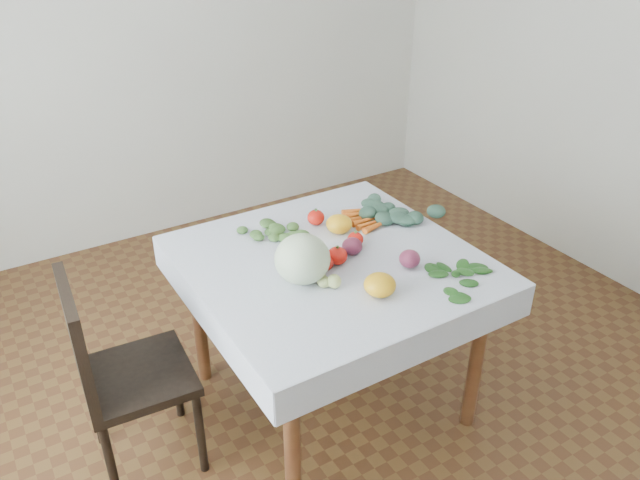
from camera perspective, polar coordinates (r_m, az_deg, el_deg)
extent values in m
plane|color=brown|center=(2.99, 0.95, -14.22)|extent=(4.00, 4.00, 0.00)
cube|color=silver|center=(4.06, -14.95, 18.37)|extent=(4.00, 0.04, 2.70)
cube|color=brown|center=(2.54, 1.09, -2.23)|extent=(1.00, 1.00, 0.04)
cylinder|color=brown|center=(2.32, -2.56, -18.19)|extent=(0.06, 0.06, 0.71)
cylinder|color=brown|center=(2.72, 14.11, -10.52)|extent=(0.06, 0.06, 0.71)
cylinder|color=brown|center=(2.93, -11.04, -6.94)|extent=(0.06, 0.06, 0.71)
cylinder|color=brown|center=(3.26, 3.42, -2.26)|extent=(0.06, 0.06, 0.71)
cube|color=white|center=(2.53, 1.09, -1.79)|extent=(1.12, 1.12, 0.01)
cube|color=black|center=(2.55, -16.30, -11.88)|extent=(0.43, 0.43, 0.04)
cube|color=black|center=(2.40, -21.33, -8.61)|extent=(0.07, 0.40, 0.44)
cylinder|color=black|center=(2.57, -18.57, -18.93)|extent=(0.03, 0.03, 0.41)
cylinder|color=black|center=(2.60, -10.89, -16.92)|extent=(0.03, 0.03, 0.41)
cylinder|color=black|center=(2.82, -19.93, -14.05)|extent=(0.03, 0.03, 0.41)
cylinder|color=black|center=(2.85, -13.05, -12.31)|extent=(0.03, 0.03, 0.41)
ellipsoid|color=beige|center=(2.34, -1.62, -1.75)|extent=(0.23, 0.23, 0.19)
ellipsoid|color=red|center=(2.61, 3.25, 0.07)|extent=(0.08, 0.08, 0.06)
ellipsoid|color=red|center=(2.77, -0.38, 2.08)|extent=(0.09, 0.09, 0.07)
ellipsoid|color=red|center=(2.48, 1.59, -1.44)|extent=(0.09, 0.09, 0.07)
ellipsoid|color=red|center=(2.44, 0.41, -2.09)|extent=(0.09, 0.09, 0.07)
ellipsoid|color=orange|center=(2.71, 1.76, 1.47)|extent=(0.15, 0.15, 0.08)
ellipsoid|color=orange|center=(2.30, 5.50, -4.11)|extent=(0.16, 0.16, 0.08)
ellipsoid|color=#551837|center=(2.55, 2.95, -0.58)|extent=(0.09, 0.09, 0.07)
ellipsoid|color=#551837|center=(2.49, 8.20, -1.71)|extent=(0.09, 0.09, 0.07)
ellipsoid|color=#CBDB7E|center=(2.37, 0.79, -3.43)|extent=(0.05, 0.05, 0.04)
ellipsoid|color=#CBDB7E|center=(2.37, -0.19, -3.48)|extent=(0.05, 0.05, 0.04)
ellipsoid|color=#CBDB7E|center=(2.34, 1.31, -3.97)|extent=(0.05, 0.05, 0.04)
cone|color=orange|center=(2.88, 3.67, 2.71)|extent=(0.20, 0.08, 0.03)
cone|color=orange|center=(2.86, 4.02, 2.46)|extent=(0.20, 0.06, 0.03)
cone|color=orange|center=(2.84, 4.39, 2.22)|extent=(0.20, 0.04, 0.03)
cone|color=orange|center=(2.82, 4.76, 1.96)|extent=(0.20, 0.03, 0.03)
cone|color=orange|center=(2.79, 5.14, 1.71)|extent=(0.20, 0.05, 0.03)
cone|color=orange|center=(2.77, 5.52, 1.45)|extent=(0.20, 0.07, 0.03)
ellipsoid|color=#345641|center=(2.90, 6.70, 2.86)|extent=(0.07, 0.07, 0.05)
ellipsoid|color=#345641|center=(2.88, 5.60, 2.75)|extent=(0.07, 0.07, 0.05)
ellipsoid|color=#345641|center=(2.86, 6.94, 2.45)|extent=(0.07, 0.07, 0.05)
ellipsoid|color=#345641|center=(2.93, 6.37, 3.23)|extent=(0.07, 0.07, 0.05)
ellipsoid|color=#345641|center=(2.83, 5.27, 2.26)|extent=(0.07, 0.07, 0.05)
ellipsoid|color=#345641|center=(2.90, 8.00, 2.82)|extent=(0.07, 0.07, 0.05)
ellipsoid|color=#345641|center=(2.92, 4.85, 3.19)|extent=(0.07, 0.07, 0.05)
ellipsoid|color=#345641|center=(2.79, 6.62, 1.82)|extent=(0.07, 0.07, 0.05)
ellipsoid|color=#345641|center=(2.98, 7.66, 3.58)|extent=(0.07, 0.07, 0.05)
ellipsoid|color=#345641|center=(2.83, 3.66, 2.39)|extent=(0.07, 0.07, 0.05)
ellipsoid|color=#345641|center=(2.85, 8.88, 2.21)|extent=(0.07, 0.07, 0.05)
ellipsoid|color=#345641|center=(3.00, 5.39, 3.90)|extent=(0.07, 0.07, 0.05)
ellipsoid|color=#204D18|center=(2.48, 13.11, -3.07)|extent=(0.07, 0.04, 0.01)
ellipsoid|color=#204D18|center=(2.47, 12.16, -3.20)|extent=(0.07, 0.04, 0.01)
ellipsoid|color=#204D18|center=(2.45, 13.34, -3.51)|extent=(0.07, 0.04, 0.01)
ellipsoid|color=#204D18|center=(2.50, 12.74, -2.72)|extent=(0.07, 0.04, 0.01)
ellipsoid|color=#204D18|center=(2.43, 12.02, -3.67)|extent=(0.07, 0.04, 0.01)
ellipsoid|color=#204D18|center=(2.49, 14.08, -3.13)|extent=(0.07, 0.04, 0.01)
ellipsoid|color=#204D18|center=(2.49, 11.56, -2.77)|extent=(0.07, 0.04, 0.01)
ellipsoid|color=#204D18|center=(2.41, 13.13, -4.08)|extent=(0.07, 0.04, 0.01)
ellipsoid|color=#204D18|center=(2.54, 13.70, -2.41)|extent=(0.07, 0.04, 0.01)
ellipsoid|color=#204D18|center=(2.43, 10.80, -3.53)|extent=(0.07, 0.04, 0.01)
ellipsoid|color=#204D18|center=(2.46, 14.79, -3.71)|extent=(0.07, 0.04, 0.01)
ellipsoid|color=#204D18|center=(2.54, 11.90, -2.10)|extent=(0.07, 0.04, 0.01)
ellipsoid|color=#204D18|center=(2.38, 11.84, -4.51)|extent=(0.07, 0.04, 0.01)
ellipsoid|color=#204D18|center=(2.54, 15.16, -2.58)|extent=(0.07, 0.04, 0.01)
ellipsoid|color=#204D18|center=(2.47, 9.96, -2.81)|extent=(0.07, 0.04, 0.01)
ellipsoid|color=#4A7837|center=(2.71, -4.53, 0.75)|extent=(0.06, 0.06, 0.03)
ellipsoid|color=#4A7837|center=(2.71, -5.39, 0.74)|extent=(0.06, 0.06, 0.03)
ellipsoid|color=#4A7837|center=(2.68, -4.68, 0.40)|extent=(0.06, 0.06, 0.03)
ellipsoid|color=#4A7837|center=(2.73, -4.54, 1.05)|extent=(0.06, 0.06, 0.03)
ellipsoid|color=#4A7837|center=(2.68, -5.89, 0.39)|extent=(0.06, 0.06, 0.03)
ellipsoid|color=#4A7837|center=(2.69, -3.75, 0.62)|extent=(0.06, 0.06, 0.03)
ellipsoid|color=#4A7837|center=(2.74, -5.55, 1.12)|extent=(0.06, 0.06, 0.03)
ellipsoid|color=#4A7837|center=(2.65, -5.31, -0.02)|extent=(0.06, 0.06, 0.03)
ellipsoid|color=#4A7837|center=(2.74, -3.48, 1.22)|extent=(0.06, 0.06, 0.03)
ellipsoid|color=#4A7837|center=(2.71, -6.78, 0.61)|extent=(0.06, 0.06, 0.03)
ellipsoid|color=#4A7837|center=(2.65, -3.61, 0.11)|extent=(0.06, 0.06, 0.03)
ellipsoid|color=#4A7837|center=(2.78, -4.74, 1.60)|extent=(0.06, 0.06, 0.03)
ellipsoid|color=#4A7837|center=(2.64, -6.71, -0.23)|extent=(0.06, 0.06, 0.03)
ellipsoid|color=#4A7837|center=(2.72, -2.35, 0.95)|extent=(0.06, 0.06, 0.03)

